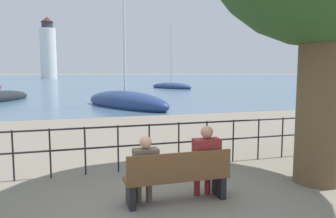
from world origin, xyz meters
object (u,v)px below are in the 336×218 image
object	(u,v)px
park_bench	(178,178)
sailboat_2	(171,86)
sailboat_1	(125,102)
seated_person_right	(206,158)
seated_person_left	(145,167)
harbor_lighthouse	(48,50)

from	to	relation	value
park_bench	sailboat_2	xyz separation A→B (m)	(12.00, 38.25, -0.17)
sailboat_1	sailboat_2	world-z (taller)	sailboat_1
seated_person_right	sailboat_2	world-z (taller)	sailboat_2
seated_person_left	seated_person_right	world-z (taller)	seated_person_right
seated_person_left	seated_person_right	distance (m)	1.08
park_bench	seated_person_right	distance (m)	0.61
sailboat_2	harbor_lighthouse	size ratio (longest dim) A/B	0.44
park_bench	seated_person_left	bearing A→B (deg)	171.65
seated_person_right	sailboat_2	size ratio (longest dim) A/B	0.14
seated_person_left	harbor_lighthouse	world-z (taller)	harbor_lighthouse
sailboat_2	park_bench	bearing A→B (deg)	-130.34
park_bench	seated_person_left	xyz separation A→B (m)	(-0.54, 0.08, 0.22)
harbor_lighthouse	sailboat_2	bearing A→B (deg)	-75.67
harbor_lighthouse	seated_person_right	bearing A→B (deg)	-85.87
park_bench	sailboat_1	bearing A→B (deg)	83.66
seated_person_right	sailboat_2	bearing A→B (deg)	73.30
park_bench	harbor_lighthouse	xyz separation A→B (m)	(-7.81, 115.79, 9.29)
seated_person_right	harbor_lighthouse	distance (m)	116.37
sailboat_2	harbor_lighthouse	bearing A→B (deg)	81.40
sailboat_1	harbor_lighthouse	size ratio (longest dim) A/B	0.53
seated_person_left	harbor_lighthouse	bearing A→B (deg)	93.60
sailboat_1	seated_person_left	bearing A→B (deg)	-122.75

